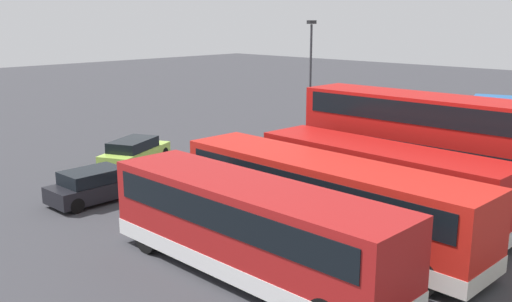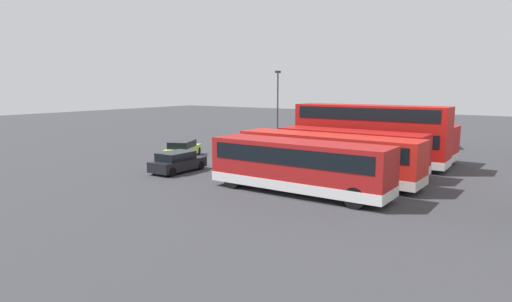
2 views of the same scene
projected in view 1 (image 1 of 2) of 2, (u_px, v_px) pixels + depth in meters
The scene contains 11 objects.
ground_plane at pixel (207, 170), 29.74m from camera, with size 140.00×140.00×0.00m, color #38383D.
bus_single_deck_near_end at pixel (470, 151), 26.94m from camera, with size 3.01×10.44×2.95m.
bus_double_decker_second at pixel (428, 145), 24.50m from camera, with size 2.71×11.43×4.55m.
bus_single_deck_third at pixel (380, 180), 22.12m from camera, with size 2.92×10.37×2.95m.
bus_single_deck_fourth at pixel (324, 198), 19.99m from camera, with size 2.86×11.94×2.95m.
bus_single_deck_fifth at pixel (250, 227), 17.22m from camera, with size 2.67×10.51×2.95m.
box_truck_blue at pixel (506, 123), 33.54m from camera, with size 4.63×7.90×3.20m.
car_hatchback_silver at pixel (96, 186), 24.62m from camera, with size 4.16×1.88×1.43m.
car_small_green at pixel (135, 152), 30.71m from camera, with size 4.93×3.55×1.43m.
lamp_post_tall at pixel (311, 66), 39.57m from camera, with size 0.70×0.30×7.57m.
waste_bin_yellow at pixel (225, 164), 29.03m from camera, with size 0.60×0.60×0.95m, color #197F33.
Camera 1 is at (18.86, 21.82, 7.78)m, focal length 40.11 mm.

